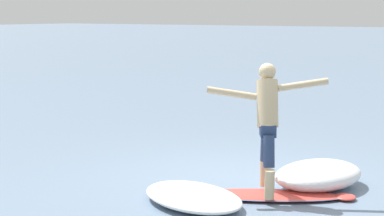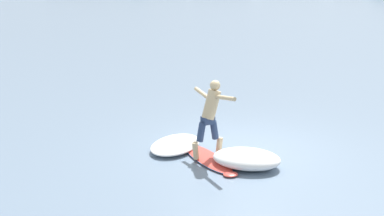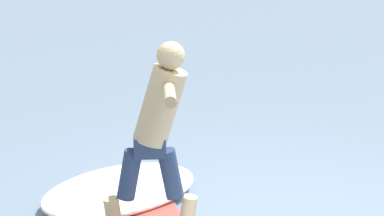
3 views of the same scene
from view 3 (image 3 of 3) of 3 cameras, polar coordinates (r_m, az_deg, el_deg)
surfer at (r=7.30m, az=-2.13°, el=-1.19°), size 0.96×1.40×1.71m
wave_foam_at_nose at (r=8.58m, az=-4.58°, el=-5.15°), size 1.54×1.86×0.20m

